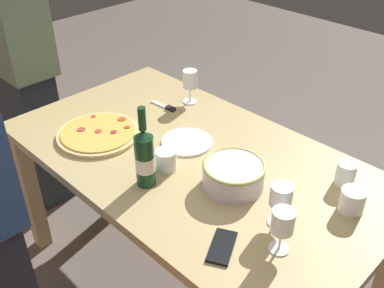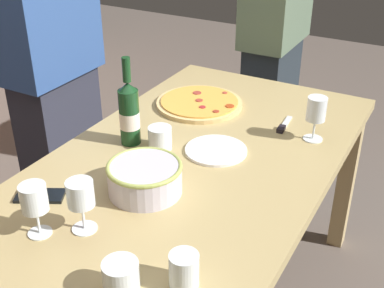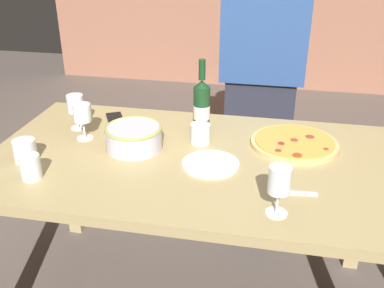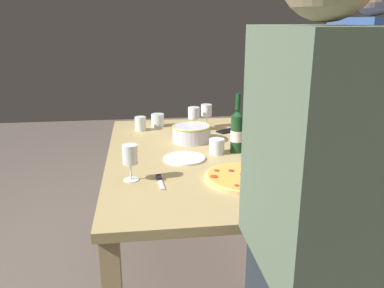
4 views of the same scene
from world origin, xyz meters
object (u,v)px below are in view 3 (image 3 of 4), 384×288
(serving_bowl, at_px, (134,136))
(wine_glass_near_pizza, at_px, (82,115))
(wine_bottle, at_px, (202,106))
(cup_amber, at_px, (25,150))
(pizza, at_px, (294,143))
(cup_spare, at_px, (30,167))
(dining_table, at_px, (192,177))
(side_plate, at_px, (211,164))
(cup_ceramic, at_px, (200,134))
(pizza_knife, at_px, (288,192))
(person_guest_left, at_px, (262,74))
(wine_glass_far_left, at_px, (279,182))
(wine_glass_by_bottle, at_px, (75,105))
(cell_phone, at_px, (115,119))

(serving_bowl, distance_m, wine_glass_near_pizza, 0.24)
(wine_bottle, xyz_separation_m, cup_amber, (-0.61, -0.40, -0.08))
(serving_bowl, xyz_separation_m, cup_amber, (-0.37, -0.18, -0.01))
(pizza, height_order, cup_spare, cup_spare)
(dining_table, distance_m, serving_bowl, 0.28)
(cup_spare, distance_m, side_plate, 0.65)
(cup_ceramic, relative_size, side_plate, 0.38)
(pizza_knife, relative_size, person_guest_left, 0.09)
(dining_table, distance_m, wine_glass_far_left, 0.51)
(dining_table, distance_m, wine_bottle, 0.33)
(cup_spare, bearing_deg, wine_bottle, 44.73)
(side_plate, distance_m, person_guest_left, 0.88)
(dining_table, bearing_deg, wine_glass_near_pizza, 171.12)
(cup_amber, xyz_separation_m, person_guest_left, (0.84, 0.96, 0.06))
(wine_glass_far_left, relative_size, cup_spare, 1.84)
(cup_ceramic, bearing_deg, wine_glass_by_bottle, 176.28)
(wine_glass_near_pizza, bearing_deg, pizza_knife, -17.57)
(serving_bowl, bearing_deg, dining_table, -6.83)
(cup_ceramic, bearing_deg, pizza, 7.12)
(side_plate, xyz_separation_m, person_guest_left, (0.14, 0.86, 0.10))
(cup_spare, relative_size, cell_phone, 0.62)
(wine_glass_near_pizza, distance_m, pizza_knife, 0.89)
(serving_bowl, distance_m, wine_glass_far_left, 0.68)
(wine_glass_near_pizza, xyz_separation_m, person_guest_left, (0.70, 0.74, -0.01))
(wine_glass_near_pizza, bearing_deg, pizza, 6.95)
(wine_glass_by_bottle, relative_size, person_guest_left, 0.09)
(dining_table, distance_m, cup_amber, 0.65)
(cell_phone, bearing_deg, pizza_knife, -59.33)
(serving_bowl, distance_m, side_plate, 0.34)
(cup_ceramic, height_order, pizza_knife, cup_ceramic)
(serving_bowl, height_order, cup_ceramic, serving_bowl)
(pizza, bearing_deg, serving_bowl, -166.59)
(wine_glass_by_bottle, height_order, side_plate, wine_glass_by_bottle)
(pizza, xyz_separation_m, wine_glass_near_pizza, (-0.87, -0.11, 0.10))
(wine_glass_near_pizza, xyz_separation_m, side_plate, (0.56, -0.13, -0.10))
(wine_glass_by_bottle, height_order, cup_spare, wine_glass_by_bottle)
(wine_bottle, distance_m, wine_glass_by_bottle, 0.55)
(wine_glass_near_pizza, relative_size, cell_phone, 1.07)
(pizza, distance_m, wine_glass_by_bottle, 0.95)
(wine_glass_near_pizza, relative_size, wine_glass_far_left, 0.93)
(cup_amber, distance_m, cell_phone, 0.49)
(dining_table, bearing_deg, pizza, 24.75)
(wine_bottle, height_order, person_guest_left, person_guest_left)
(side_plate, distance_m, cell_phone, 0.61)
(wine_bottle, xyz_separation_m, pizza_knife, (0.38, -0.44, -0.11))
(wine_glass_by_bottle, xyz_separation_m, cup_amber, (-0.07, -0.32, -0.07))
(dining_table, height_order, person_guest_left, person_guest_left)
(cup_spare, height_order, side_plate, cup_spare)
(wine_glass_by_bottle, bearing_deg, wine_glass_near_pizza, -52.08)
(serving_bowl, height_order, wine_bottle, wine_bottle)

